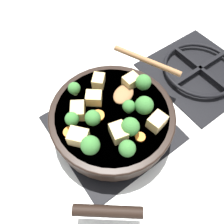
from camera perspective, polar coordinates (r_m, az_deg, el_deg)
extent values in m
plane|color=silver|center=(0.63, 0.00, -4.21)|extent=(2.40, 2.40, 0.00)
cube|color=black|center=(0.63, 0.00, -4.04)|extent=(0.31, 0.31, 0.01)
torus|color=black|center=(0.61, 0.00, -3.34)|extent=(0.24, 0.24, 0.01)
cube|color=black|center=(0.61, 0.00, -3.34)|extent=(0.01, 0.23, 0.01)
cube|color=black|center=(0.61, 0.00, -3.34)|extent=(0.23, 0.01, 0.01)
cube|color=black|center=(0.80, 21.61, 9.75)|extent=(0.31, 0.31, 0.01)
torus|color=black|center=(0.79, 21.98, 10.51)|extent=(0.24, 0.24, 0.01)
cube|color=black|center=(0.79, 21.98, 10.51)|extent=(0.01, 0.23, 0.01)
cube|color=black|center=(0.79, 21.98, 10.51)|extent=(0.23, 0.01, 0.01)
cylinder|color=black|center=(0.58, 0.00, -1.61)|extent=(0.32, 0.32, 0.06)
cylinder|color=brown|center=(0.58, 0.00, -1.41)|extent=(0.29, 0.29, 0.05)
torus|color=black|center=(0.56, 0.00, -0.22)|extent=(0.33, 0.33, 0.01)
cylinder|color=black|center=(0.49, -1.17, -24.50)|extent=(0.11, 0.13, 0.02)
ellipsoid|color=olive|center=(0.58, 3.01, 4.70)|extent=(0.07, 0.08, 0.01)
cylinder|color=olive|center=(0.66, 9.06, 13.15)|extent=(0.20, 0.10, 0.02)
cube|color=#DBB770|center=(0.51, -8.77, -6.50)|extent=(0.06, 0.06, 0.04)
cube|color=#DBB770|center=(0.54, -8.92, 0.35)|extent=(0.05, 0.05, 0.03)
cube|color=#DBB770|center=(0.59, -3.54, 8.11)|extent=(0.05, 0.05, 0.03)
cube|color=#DBB770|center=(0.59, 4.95, 8.05)|extent=(0.03, 0.04, 0.03)
cube|color=#DBB770|center=(0.53, 11.64, -2.49)|extent=(0.04, 0.05, 0.03)
cube|color=#DBB770|center=(0.56, -4.76, 3.65)|extent=(0.05, 0.05, 0.03)
cube|color=#DBB770|center=(0.51, 1.69, -5.36)|extent=(0.05, 0.04, 0.03)
cylinder|color=#709956|center=(0.59, -9.60, 5.03)|extent=(0.01, 0.01, 0.01)
sphere|color=#387533|center=(0.57, -9.86, 6.12)|extent=(0.03, 0.03, 0.03)
cylinder|color=#709956|center=(0.50, -5.48, -9.63)|extent=(0.01, 0.01, 0.01)
sphere|color=#387533|center=(0.48, -5.69, -8.63)|extent=(0.04, 0.04, 0.04)
cylinder|color=#709956|center=(0.53, -4.74, -2.85)|extent=(0.01, 0.01, 0.01)
sphere|color=#387533|center=(0.51, -4.90, -1.74)|extent=(0.04, 0.04, 0.04)
cylinder|color=#709956|center=(0.55, 8.10, 0.41)|extent=(0.01, 0.01, 0.01)
sphere|color=#387533|center=(0.53, 8.40, 1.73)|extent=(0.05, 0.05, 0.05)
cylinder|color=#709956|center=(0.55, 4.29, 0.47)|extent=(0.01, 0.01, 0.01)
sphere|color=#387533|center=(0.53, 4.42, 1.51)|extent=(0.03, 0.03, 0.03)
cylinder|color=#709956|center=(0.52, 4.67, -4.99)|extent=(0.01, 0.01, 0.01)
sphere|color=#387533|center=(0.50, 4.85, -3.83)|extent=(0.04, 0.04, 0.04)
cylinder|color=#709956|center=(0.60, 7.92, 6.36)|extent=(0.01, 0.01, 0.01)
sphere|color=#387533|center=(0.58, 8.17, 7.69)|extent=(0.04, 0.04, 0.04)
cylinder|color=#709956|center=(0.50, 3.86, -10.36)|extent=(0.01, 0.01, 0.01)
sphere|color=#387533|center=(0.48, 4.00, -9.48)|extent=(0.04, 0.04, 0.04)
cylinder|color=#709956|center=(0.54, -10.12, -2.77)|extent=(0.01, 0.01, 0.01)
sphere|color=#387533|center=(0.52, -10.42, -1.78)|extent=(0.03, 0.03, 0.03)
cylinder|color=orange|center=(0.55, -3.72, -0.92)|extent=(0.03, 0.03, 0.01)
cylinder|color=orange|center=(0.52, 7.37, -6.48)|extent=(0.02, 0.02, 0.01)
cylinder|color=orange|center=(0.53, -11.14, -5.17)|extent=(0.03, 0.03, 0.01)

